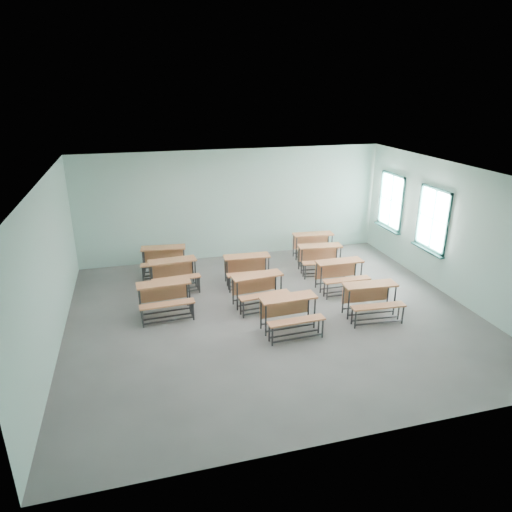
% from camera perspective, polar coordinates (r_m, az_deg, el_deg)
% --- Properties ---
extents(room, '(9.04, 8.04, 3.24)m').
position_cam_1_polar(room, '(9.85, 2.66, 1.03)').
color(room, slate).
rests_on(room, ground).
extents(desk_unit_r0c1, '(1.23, 0.85, 0.75)m').
position_cam_1_polar(desk_unit_r0c1, '(9.60, 4.26, -6.69)').
color(desk_unit_r0c1, '#C07045').
rests_on(desk_unit_r0c1, ground).
extents(desk_unit_r0c2, '(1.25, 0.88, 0.75)m').
position_cam_1_polar(desk_unit_r0c2, '(10.48, 14.23, -4.85)').
color(desk_unit_r0c2, '#C07045').
rests_on(desk_unit_r0c2, ground).
extents(desk_unit_r1c0, '(1.23, 0.86, 0.75)m').
position_cam_1_polar(desk_unit_r1c0, '(10.44, -11.34, -4.70)').
color(desk_unit_r1c0, '#C07045').
rests_on(desk_unit_r1c0, ground).
extents(desk_unit_r1c1, '(1.27, 0.92, 0.75)m').
position_cam_1_polar(desk_unit_r1c1, '(10.64, 0.35, -3.77)').
color(desk_unit_r1c1, '#C07045').
rests_on(desk_unit_r1c1, ground).
extents(desk_unit_r1c2, '(1.20, 0.80, 0.75)m').
position_cam_1_polar(desk_unit_r1c2, '(11.66, 10.54, -1.90)').
color(desk_unit_r1c2, '#C07045').
rests_on(desk_unit_r1c2, ground).
extents(desk_unit_r2c0, '(1.25, 0.89, 0.75)m').
position_cam_1_polar(desk_unit_r2c0, '(11.71, -10.27, -1.77)').
color(desk_unit_r2c0, '#C07045').
rests_on(desk_unit_r2c0, ground).
extents(desk_unit_r2c1, '(1.23, 0.86, 0.75)m').
position_cam_1_polar(desk_unit_r2c1, '(11.81, -1.05, -1.23)').
color(desk_unit_r2c1, '#C07045').
rests_on(desk_unit_r2c1, ground).
extents(desk_unit_r2c2, '(1.28, 0.94, 0.75)m').
position_cam_1_polar(desk_unit_r2c2, '(12.68, 8.10, 0.14)').
color(desk_unit_r2c2, '#C07045').
rests_on(desk_unit_r2c2, ground).
extents(desk_unit_r3c0, '(1.27, 0.92, 0.75)m').
position_cam_1_polar(desk_unit_r3c0, '(12.67, -11.47, -0.10)').
color(desk_unit_r3c0, '#C07045').
rests_on(desk_unit_r3c0, ground).
extents(desk_unit_r3c2, '(1.25, 0.88, 0.75)m').
position_cam_1_polar(desk_unit_r3c2, '(13.66, 7.24, 1.70)').
color(desk_unit_r3c2, '#C07045').
rests_on(desk_unit_r3c2, ground).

